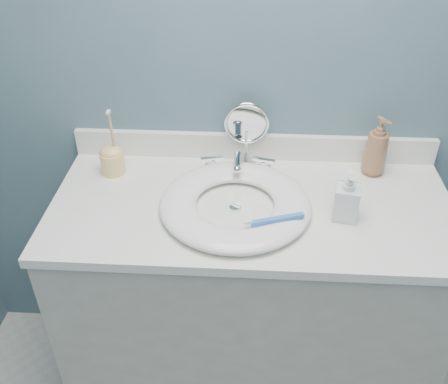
# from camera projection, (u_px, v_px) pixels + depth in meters

# --- Properties ---
(back_wall) EXTENTS (2.20, 0.02, 2.40)m
(back_wall) POSITION_uv_depth(u_px,v_px,m) (257.00, 68.00, 1.55)
(back_wall) COLOR #4B6471
(back_wall) RESTS_ON ground
(vanity_cabinet) EXTENTS (1.20, 0.55, 0.85)m
(vanity_cabinet) POSITION_uv_depth(u_px,v_px,m) (248.00, 306.00, 1.77)
(vanity_cabinet) COLOR #BCB6AC
(vanity_cabinet) RESTS_ON ground
(countertop) EXTENTS (1.22, 0.57, 0.03)m
(countertop) POSITION_uv_depth(u_px,v_px,m) (252.00, 207.00, 1.52)
(countertop) COLOR white
(countertop) RESTS_ON vanity_cabinet
(backsplash) EXTENTS (1.22, 0.02, 0.09)m
(backsplash) POSITION_uv_depth(u_px,v_px,m) (253.00, 146.00, 1.70)
(backsplash) COLOR white
(backsplash) RESTS_ON countertop
(basin) EXTENTS (0.45, 0.45, 0.04)m
(basin) POSITION_uv_depth(u_px,v_px,m) (235.00, 204.00, 1.48)
(basin) COLOR white
(basin) RESTS_ON countertop
(drain) EXTENTS (0.04, 0.04, 0.01)m
(drain) POSITION_uv_depth(u_px,v_px,m) (235.00, 208.00, 1.48)
(drain) COLOR silver
(drain) RESTS_ON countertop
(faucet) EXTENTS (0.25, 0.13, 0.07)m
(faucet) POSITION_uv_depth(u_px,v_px,m) (238.00, 165.00, 1.63)
(faucet) COLOR silver
(faucet) RESTS_ON countertop
(makeup_mirror) EXTENTS (0.15, 0.08, 0.22)m
(makeup_mirror) POSITION_uv_depth(u_px,v_px,m) (247.00, 130.00, 1.63)
(makeup_mirror) COLOR silver
(makeup_mirror) RESTS_ON countertop
(soap_bottle_amber) EXTENTS (0.11, 0.11, 0.20)m
(soap_bottle_amber) POSITION_uv_depth(u_px,v_px,m) (377.00, 146.00, 1.59)
(soap_bottle_amber) COLOR #906241
(soap_bottle_amber) RESTS_ON countertop
(soap_bottle_clear) EXTENTS (0.08, 0.08, 0.16)m
(soap_bottle_clear) POSITION_uv_depth(u_px,v_px,m) (347.00, 195.00, 1.41)
(soap_bottle_clear) COLOR silver
(soap_bottle_clear) RESTS_ON countertop
(toothbrush_holder) EXTENTS (0.08, 0.08, 0.23)m
(toothbrush_holder) POSITION_uv_depth(u_px,v_px,m) (112.00, 159.00, 1.62)
(toothbrush_holder) COLOR #FACD7D
(toothbrush_holder) RESTS_ON countertop
(toothbrush_lying) EXTENTS (0.17, 0.07, 0.02)m
(toothbrush_lying) POSITION_uv_depth(u_px,v_px,m) (275.00, 220.00, 1.37)
(toothbrush_lying) COLOR #3C71D5
(toothbrush_lying) RESTS_ON basin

